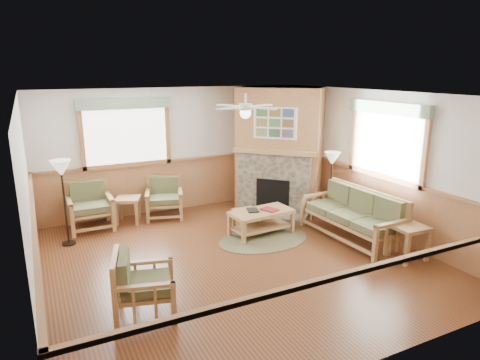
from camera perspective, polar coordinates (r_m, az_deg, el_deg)
name	(u,v)px	position (r m, az deg, el deg)	size (l,w,h in m)	color
floor	(237,259)	(7.28, -0.38, -10.46)	(6.00, 6.00, 0.01)	#5D3119
ceiling	(237,95)	(6.60, -0.42, 11.33)	(6.00, 6.00, 0.01)	white
wall_back	(177,150)	(9.54, -8.34, 4.02)	(6.00, 0.02, 2.70)	white
wall_front	(370,250)	(4.46, 16.97, -8.88)	(6.00, 0.02, 2.70)	white
wall_left	(29,207)	(6.17, -26.35, -3.21)	(0.02, 6.00, 2.70)	white
wall_right	(379,163)	(8.53, 18.05, 2.20)	(0.02, 6.00, 2.70)	white
wainscot	(237,228)	(7.06, -0.39, -6.38)	(6.00, 6.00, 1.10)	#A56E43
fireplace	(280,149)	(9.54, 5.30, 4.11)	(2.20, 2.20, 2.70)	#A56E43
window_back	(124,97)	(9.08, -15.26, 10.65)	(1.90, 0.16, 1.50)	white
window_right	(391,100)	(8.20, 19.48, 9.96)	(0.16, 1.90, 1.50)	white
ceiling_fan	(245,96)	(7.00, 0.73, 11.19)	(1.24, 1.24, 0.36)	white
sofa	(351,215)	(8.17, 14.63, -4.58)	(0.82, 2.00, 0.92)	#AA7F4F
armchair_back_left	(90,206)	(8.92, -19.35, -3.32)	(0.82, 0.82, 0.92)	#AA7F4F
armchair_back_right	(164,198)	(9.20, -10.07, -2.42)	(0.75, 0.75, 0.84)	#AA7F4F
armchair_left	(145,284)	(5.74, -12.59, -13.36)	(0.75, 0.75, 0.84)	#AA7F4F
coffee_table	(261,223)	(8.19, 2.85, -5.69)	(1.19, 0.59, 0.48)	#AA7F4F
end_table_chairs	(128,210)	(9.08, -14.66, -3.91)	(0.48, 0.46, 0.54)	#AA7F4F
end_table_sofa	(408,242)	(7.69, 21.50, -7.70)	(0.52, 0.50, 0.58)	#AA7F4F
footstool	(246,220)	(8.44, 0.80, -5.34)	(0.45, 0.45, 0.39)	#AA7F4F
braided_rug	(263,240)	(8.02, 3.14, -7.93)	(1.73, 1.73, 0.01)	brown
floor_lamp_left	(65,203)	(8.17, -22.35, -2.85)	(0.36, 0.36, 1.56)	black
floor_lamp_right	(331,187)	(8.98, 12.00, -0.86)	(0.33, 0.33, 1.46)	black
book_red	(270,209)	(8.13, 3.97, -3.86)	(0.22, 0.30, 0.03)	maroon
book_dark	(253,210)	(8.10, 1.71, -3.96)	(0.20, 0.27, 0.03)	black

